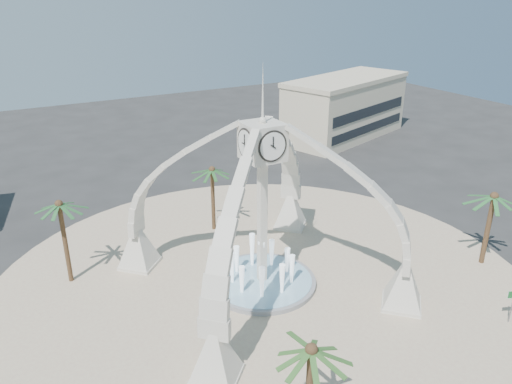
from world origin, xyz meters
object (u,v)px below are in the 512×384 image
palm_north (212,170)px  palm_south (311,351)px  palm_east (494,197)px  clock_tower (262,204)px  palm_west (59,205)px  fountain (262,281)px

palm_north → palm_south: size_ratio=1.02×
palm_north → palm_east: bearing=-44.6°
palm_south → clock_tower: bearing=68.9°
clock_tower → palm_west: clock_tower is taller
fountain → palm_south: bearing=-111.1°
fountain → palm_east: palm_east is taller
palm_north → clock_tower: bearing=-94.2°
palm_south → palm_east: bearing=18.1°
palm_east → palm_west: 32.02m
palm_north → palm_south: (-5.78, -23.05, -0.14)m
palm_north → palm_south: 23.77m
palm_east → palm_west: palm_west is taller
clock_tower → palm_south: bearing=-111.1°
fountain → palm_south: palm_south is taller
clock_tower → palm_east: bearing=-19.5°
clock_tower → fountain: 6.20m
palm_east → palm_south: bearing=-161.9°
palm_east → palm_north: (-16.12, 15.91, -0.03)m
fountain → palm_north: size_ratio=1.24×
clock_tower → palm_north: (0.73, 9.96, -0.80)m
fountain → palm_east: size_ratio=1.22×
palm_west → clock_tower: bearing=-31.1°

